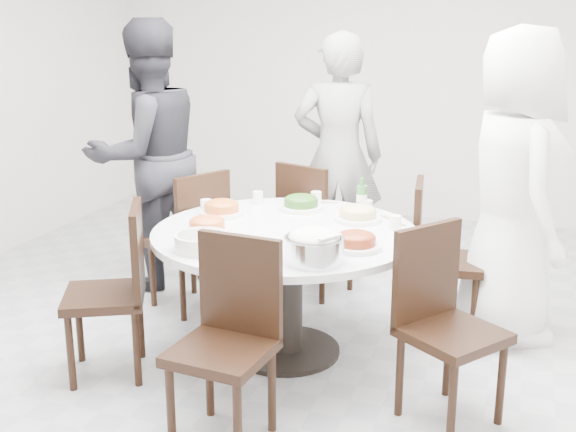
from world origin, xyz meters
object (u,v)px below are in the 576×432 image
(dining_table, at_px, (285,293))
(soup_bowl, at_px, (201,242))
(diner_middle, at_px, (338,156))
(chair_s, at_px, (221,347))
(rice_bowl, at_px, (314,250))
(chair_ne, at_px, (447,259))
(chair_se, at_px, (453,330))
(diner_left, at_px, (147,156))
(chair_sw, at_px, (104,292))
(beverage_bottle, at_px, (362,195))
(chair_n, at_px, (318,228))
(chair_nw, at_px, (187,240))
(diner_right, at_px, (513,187))

(dining_table, xyz_separation_m, soup_bowl, (-0.30, -0.47, 0.42))
(dining_table, distance_m, diner_middle, 1.54)
(chair_s, relative_size, diner_middle, 0.52)
(soup_bowl, bearing_deg, rice_bowl, 0.29)
(dining_table, height_order, chair_ne, chair_ne)
(diner_middle, bearing_deg, chair_s, 79.45)
(chair_se, relative_size, diner_left, 0.50)
(chair_se, distance_m, diner_middle, 2.20)
(chair_sw, bearing_deg, beverage_bottle, 105.37)
(soup_bowl, xyz_separation_m, beverage_bottle, (0.62, 0.97, 0.07))
(diner_middle, distance_m, soup_bowl, 1.93)
(diner_middle, bearing_deg, diner_left, 14.71)
(chair_n, relative_size, diner_left, 0.50)
(chair_nw, distance_m, diner_middle, 1.32)
(chair_nw, height_order, chair_sw, same)
(chair_ne, bearing_deg, soup_bowl, 126.97)
(chair_nw, distance_m, beverage_bottle, 1.23)
(diner_left, bearing_deg, diner_middle, 149.91)
(diner_right, bearing_deg, dining_table, 96.59)
(chair_n, height_order, beverage_bottle, beverage_bottle)
(chair_s, distance_m, beverage_bottle, 1.54)
(chair_s, height_order, beverage_bottle, beverage_bottle)
(chair_se, height_order, diner_left, diner_left)
(chair_nw, xyz_separation_m, beverage_bottle, (1.17, 0.04, 0.38))
(dining_table, bearing_deg, diner_left, 148.45)
(chair_nw, height_order, rice_bowl, chair_nw)
(chair_nw, bearing_deg, diner_middle, 169.05)
(chair_nw, height_order, diner_middle, diner_middle)
(dining_table, distance_m, diner_left, 1.64)
(soup_bowl, distance_m, beverage_bottle, 1.16)
(dining_table, height_order, diner_right, diner_right)
(dining_table, relative_size, chair_ne, 1.58)
(diner_left, bearing_deg, rice_bowl, 84.31)
(soup_bowl, bearing_deg, chair_ne, 43.37)
(chair_n, relative_size, chair_se, 1.00)
(diner_right, height_order, rice_bowl, diner_right)
(rice_bowl, bearing_deg, diner_right, 52.32)
(chair_s, bearing_deg, chair_nw, 127.47)
(chair_se, xyz_separation_m, beverage_bottle, (-0.67, 0.94, 0.38))
(diner_right, bearing_deg, chair_sw, 97.89)
(chair_s, xyz_separation_m, rice_bowl, (0.29, 0.49, 0.34))
(chair_s, relative_size, diner_left, 0.50)
(chair_sw, xyz_separation_m, chair_se, (1.84, 0.11, 0.00))
(chair_n, bearing_deg, chair_se, 147.78)
(chair_ne, relative_size, chair_nw, 1.00)
(chair_n, xyz_separation_m, soup_bowl, (-0.20, -1.47, 0.32))
(chair_se, height_order, diner_middle, diner_middle)
(diner_middle, bearing_deg, chair_se, 106.76)
(chair_n, bearing_deg, chair_s, 114.14)
(chair_se, height_order, rice_bowl, chair_se)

